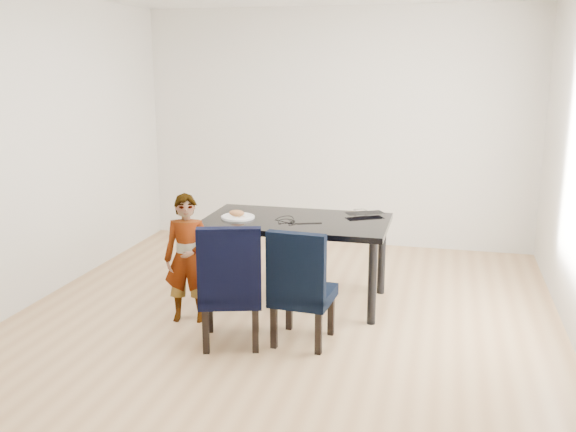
% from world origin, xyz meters
% --- Properties ---
extents(floor, '(4.50, 5.00, 0.01)m').
position_xyz_m(floor, '(0.00, 0.00, -0.01)').
color(floor, tan).
rests_on(floor, ground).
extents(wall_back, '(4.50, 0.01, 2.70)m').
position_xyz_m(wall_back, '(0.00, 2.50, 1.35)').
color(wall_back, silver).
rests_on(wall_back, ground).
extents(wall_front, '(4.50, 0.01, 2.70)m').
position_xyz_m(wall_front, '(0.00, -2.50, 1.35)').
color(wall_front, silver).
rests_on(wall_front, ground).
extents(wall_left, '(0.01, 5.00, 2.70)m').
position_xyz_m(wall_left, '(-2.25, 0.00, 1.35)').
color(wall_left, silver).
rests_on(wall_left, ground).
extents(dining_table, '(1.60, 0.90, 0.75)m').
position_xyz_m(dining_table, '(0.00, 0.50, 0.38)').
color(dining_table, black).
rests_on(dining_table, floor).
extents(chair_left, '(0.57, 0.59, 0.95)m').
position_xyz_m(chair_left, '(-0.27, -0.48, 0.48)').
color(chair_left, black).
rests_on(chair_left, floor).
extents(chair_right, '(0.47, 0.49, 0.91)m').
position_xyz_m(chair_right, '(0.25, -0.33, 0.45)').
color(chair_right, black).
rests_on(chair_right, floor).
extents(child, '(0.44, 0.33, 1.06)m').
position_xyz_m(child, '(-0.76, -0.15, 0.53)').
color(child, orange).
rests_on(child, floor).
extents(plate, '(0.38, 0.38, 0.02)m').
position_xyz_m(plate, '(-0.51, 0.42, 0.76)').
color(plate, white).
rests_on(plate, dining_table).
extents(sandwich, '(0.15, 0.12, 0.06)m').
position_xyz_m(sandwich, '(-0.52, 0.42, 0.79)').
color(sandwich, '#9F6539').
rests_on(sandwich, plate).
extents(laptop, '(0.41, 0.36, 0.03)m').
position_xyz_m(laptop, '(0.54, 0.83, 0.76)').
color(laptop, black).
rests_on(laptop, dining_table).
extents(cable_tangle, '(0.18, 0.18, 0.01)m').
position_xyz_m(cable_tangle, '(-0.05, 0.35, 0.75)').
color(cable_tangle, black).
rests_on(cable_tangle, dining_table).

